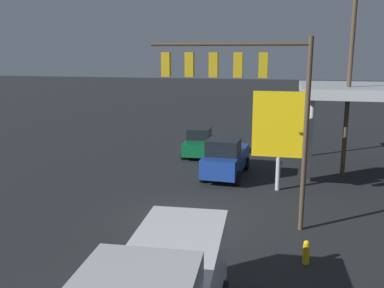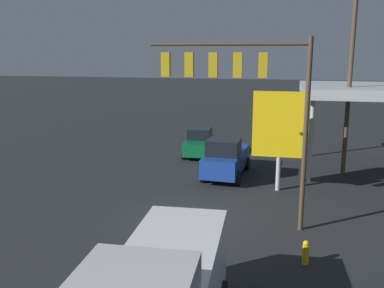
{
  "view_description": "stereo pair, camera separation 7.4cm",
  "coord_description": "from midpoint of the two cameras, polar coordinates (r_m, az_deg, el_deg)",
  "views": [
    {
      "loc": [
        -4.26,
        17.47,
        7.36
      ],
      "look_at": [
        0.0,
        -2.0,
        3.03
      ],
      "focal_mm": 40.0,
      "sensor_mm": 36.0,
      "label": 1
    },
    {
      "loc": [
        -4.33,
        17.46,
        7.36
      ],
      "look_at": [
        0.0,
        -2.0,
        3.03
      ],
      "focal_mm": 40.0,
      "sensor_mm": 36.0,
      "label": 2
    }
  ],
  "objects": [
    {
      "name": "ground_plane",
      "position": [
        19.43,
        -1.19,
        -10.01
      ],
      "size": [
        200.0,
        200.0,
        0.0
      ],
      "primitive_type": "plane",
      "color": "black"
    },
    {
      "name": "traffic_signal_assembly",
      "position": [
        17.62,
        6.71,
        8.06
      ],
      "size": [
        6.53,
        0.43,
        7.95
      ],
      "color": "#473828",
      "rests_on": "ground"
    },
    {
      "name": "utility_pole",
      "position": [
        26.42,
        20.41,
        8.61
      ],
      "size": [
        2.4,
        0.26,
        11.47
      ],
      "color": "#473828",
      "rests_on": "ground"
    },
    {
      "name": "price_sign",
      "position": [
        22.95,
        11.77,
        2.31
      ],
      "size": [
        2.89,
        0.27,
        5.34
      ],
      "color": "#B7B7BC",
      "rests_on": "ground"
    },
    {
      "name": "hatchback_crossing",
      "position": [
        30.65,
        1.04,
        0.17
      ],
      "size": [
        2.04,
        3.84,
        1.97
      ],
      "rotation": [
        0.0,
        0.0,
        1.6
      ],
      "color": "#0C592D",
      "rests_on": "ground"
    },
    {
      "name": "pickup_parked",
      "position": [
        25.61,
        4.63,
        -1.92
      ],
      "size": [
        2.52,
        5.32,
        2.4
      ],
      "rotation": [
        0.0,
        0.0,
        1.51
      ],
      "color": "navy",
      "rests_on": "ground"
    },
    {
      "name": "fire_hydrant",
      "position": [
        16.05,
        15.04,
        -13.77
      ],
      "size": [
        0.24,
        0.24,
        0.88
      ],
      "color": "gold",
      "rests_on": "ground"
    }
  ]
}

